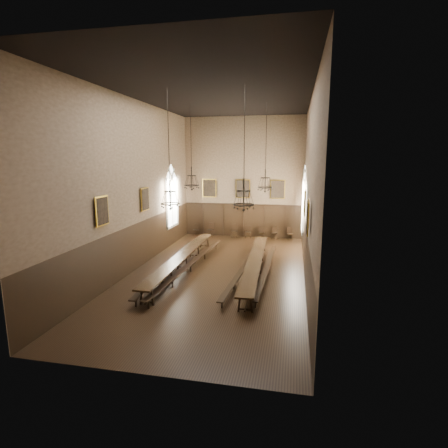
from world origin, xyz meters
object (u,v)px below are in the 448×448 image
(chair_1, at_px, (210,232))
(chandelier_back_left, at_px, (192,180))
(table_left, at_px, (183,262))
(chair_5, at_px, (262,235))
(chair_4, at_px, (248,234))
(chair_7, at_px, (290,236))
(chandelier_back_right, at_px, (265,182))
(chair_0, at_px, (196,232))
(bench_left_outer, at_px, (169,266))
(bench_right_inner, at_px, (243,270))
(chandelier_front_right, at_px, (244,197))
(bench_left_inner, at_px, (191,266))
(table_right, at_px, (255,266))
(bench_right_outer, at_px, (267,270))
(chair_3, at_px, (234,233))
(chair_6, at_px, (274,235))
(chandelier_front_left, at_px, (170,196))

(chair_1, bearing_deg, chandelier_back_left, -78.06)
(table_left, bearing_deg, chair_1, 93.19)
(chair_5, xyz_separation_m, chandelier_back_left, (-3.64, -5.92, 4.40))
(chair_4, xyz_separation_m, chair_7, (3.12, 0.09, -0.01))
(chair_7, relative_size, chandelier_back_right, 0.19)
(chair_5, distance_m, chair_7, 2.10)
(chair_0, bearing_deg, bench_left_outer, -69.82)
(bench_right_inner, height_order, chair_7, chair_7)
(chandelier_front_right, bearing_deg, bench_left_outer, 156.77)
(bench_left_inner, height_order, chandelier_back_right, chandelier_back_right)
(table_left, height_order, chandelier_back_left, chandelier_back_left)
(table_right, relative_size, bench_left_outer, 1.05)
(bench_right_outer, bearing_deg, chair_5, 97.22)
(bench_left_inner, xyz_separation_m, chair_3, (0.89, 8.58, 0.00))
(chair_4, distance_m, chandelier_front_right, 11.36)
(bench_left_outer, xyz_separation_m, chandelier_front_right, (4.26, -1.83, 3.98))
(bench_left_inner, distance_m, bench_right_outer, 4.03)
(chair_3, distance_m, chandelier_front_right, 11.52)
(table_left, relative_size, bench_right_outer, 1.16)
(chair_3, height_order, chair_4, chair_3)
(bench_right_outer, distance_m, chair_4, 8.48)
(bench_right_outer, height_order, chair_1, chair_1)
(table_left, bearing_deg, chair_3, 80.18)
(bench_right_inner, xyz_separation_m, chandelier_back_right, (0.78, 2.97, 4.37))
(bench_right_inner, relative_size, chandelier_back_left, 1.93)
(table_left, distance_m, bench_right_inner, 3.39)
(chair_4, bearing_deg, chair_6, -3.97)
(chair_4, height_order, chandelier_front_left, chandelier_front_left)
(chandelier_back_right, bearing_deg, chair_3, 116.06)
(chair_1, relative_size, chandelier_front_right, 0.20)
(chandelier_back_left, bearing_deg, chair_3, 75.05)
(chair_4, bearing_deg, table_left, -110.19)
(chair_3, xyz_separation_m, chandelier_back_right, (2.73, -5.57, 4.33))
(chair_7, xyz_separation_m, chandelier_front_left, (-5.38, -10.60, 3.96))
(chair_6, height_order, chandelier_back_right, chandelier_back_right)
(table_left, xyz_separation_m, bench_right_inner, (3.38, -0.25, -0.15))
(bench_left_outer, distance_m, chair_5, 9.73)
(chair_0, relative_size, chair_4, 0.94)
(table_left, height_order, bench_left_inner, table_left)
(chandelier_back_right, bearing_deg, chair_1, 129.52)
(bench_left_outer, bearing_deg, chair_4, 70.51)
(table_right, bearing_deg, bench_left_inner, -174.35)
(bench_right_inner, distance_m, chandelier_front_left, 5.45)
(chair_3, distance_m, chair_7, 4.17)
(table_left, distance_m, chair_5, 9.05)
(table_right, distance_m, chandelier_front_right, 4.53)
(chair_3, bearing_deg, bench_left_outer, -107.35)
(bench_left_inner, distance_m, bench_right_inner, 2.84)
(chair_3, relative_size, chair_4, 1.05)
(chair_1, xyz_separation_m, chair_4, (2.95, -0.05, -0.03))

